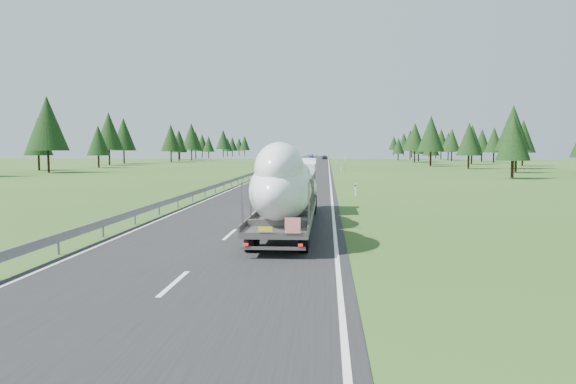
# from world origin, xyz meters

# --- Properties ---
(ground) EXTENTS (400.00, 400.00, 0.00)m
(ground) POSITION_xyz_m (0.00, 0.00, 0.00)
(ground) COLOR #2A4A18
(ground) RESTS_ON ground
(road_surface) EXTENTS (10.00, 400.00, 0.02)m
(road_surface) POSITION_xyz_m (0.00, 100.00, 0.01)
(road_surface) COLOR black
(road_surface) RESTS_ON ground
(guardrail) EXTENTS (0.10, 400.00, 0.76)m
(guardrail) POSITION_xyz_m (-5.30, 99.94, 0.60)
(guardrail) COLOR slate
(guardrail) RESTS_ON ground
(marker_posts) EXTENTS (0.13, 350.08, 1.00)m
(marker_posts) POSITION_xyz_m (6.50, 155.00, 0.54)
(marker_posts) COLOR silver
(marker_posts) RESTS_ON ground
(highway_sign) EXTENTS (0.08, 0.90, 2.60)m
(highway_sign) POSITION_xyz_m (7.20, 80.00, 1.81)
(highway_sign) COLOR slate
(highway_sign) RESTS_ON ground
(tree_line_right) EXTENTS (28.07, 325.84, 12.23)m
(tree_line_right) POSITION_xyz_m (40.08, 119.59, 6.87)
(tree_line_right) COLOR black
(tree_line_right) RESTS_ON ground
(tree_line_left) EXTENTS (15.33, 325.32, 12.45)m
(tree_line_left) POSITION_xyz_m (-44.18, 121.21, 7.10)
(tree_line_left) COLOR black
(tree_line_left) RESTS_ON ground
(boat_truck) EXTENTS (2.58, 17.09, 4.02)m
(boat_truck) POSITION_xyz_m (2.43, 11.11, 2.04)
(boat_truck) COLOR white
(boat_truck) RESTS_ON ground
(distant_van) EXTENTS (2.66, 5.50, 1.51)m
(distant_van) POSITION_xyz_m (-1.05, 104.57, 0.75)
(distant_van) COLOR white
(distant_van) RESTS_ON ground
(distant_car_dark) EXTENTS (2.05, 4.46, 1.48)m
(distant_car_dark) POSITION_xyz_m (3.22, 188.47, 0.74)
(distant_car_dark) COLOR black
(distant_car_dark) RESTS_ON ground
(distant_car_blue) EXTENTS (1.72, 4.45, 1.45)m
(distant_car_blue) POSITION_xyz_m (-2.71, 227.67, 0.72)
(distant_car_blue) COLOR #1A2249
(distant_car_blue) RESTS_ON ground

